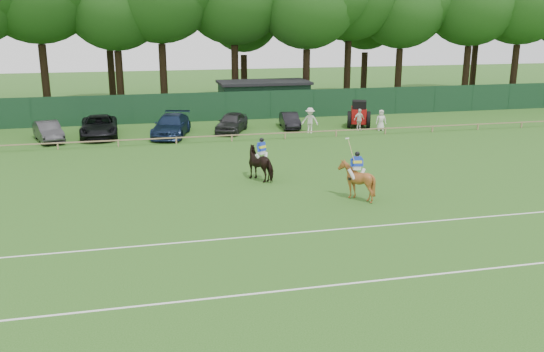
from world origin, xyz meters
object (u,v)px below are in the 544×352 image
object	(u,v)px
suv_black	(99,127)
estate_black	(290,120)
sedan_grey	(48,131)
hatch_grey	(232,122)
horse_dark	(262,163)
tractor	(359,114)
utility_shed	(264,97)
spectator_right	(381,120)
horse_chestnut	(356,180)
spectator_mid	(359,120)
sedan_navy	(171,126)
spectator_left	(310,120)

from	to	relation	value
suv_black	estate_black	world-z (taller)	suv_black
sedan_grey	hatch_grey	size ratio (longest dim) A/B	0.97
sedan_grey	horse_dark	bearing A→B (deg)	-64.44
tractor	sedan_grey	bearing A→B (deg)	-159.36
utility_shed	tractor	distance (m)	10.59
estate_black	spectator_right	distance (m)	7.32
estate_black	horse_chestnut	bearing A→B (deg)	-89.10
sedan_grey	spectator_mid	distance (m)	23.57
spectator_mid	suv_black	bearing A→B (deg)	158.05
spectator_right	sedan_navy	bearing A→B (deg)	-169.51
horse_chestnut	sedan_navy	distance (m)	19.70
suv_black	tractor	xyz separation A→B (m)	(20.57, -0.50, 0.24)
spectator_right	utility_shed	bearing A→B (deg)	140.20
suv_black	utility_shed	xyz separation A→B (m)	(14.46, 8.14, 0.74)
horse_chestnut	tractor	bearing A→B (deg)	-104.93
sedan_navy	spectator_right	distance (m)	16.49
spectator_left	spectator_right	xyz separation A→B (m)	(5.83, -0.27, -0.17)
spectator_mid	spectator_right	bearing A→B (deg)	-30.11
sedan_navy	tractor	bearing A→B (deg)	16.69
tractor	spectator_mid	bearing A→B (deg)	-90.19
sedan_grey	spectator_right	world-z (taller)	spectator_right
sedan_grey	utility_shed	size ratio (longest dim) A/B	0.52
sedan_grey	sedan_navy	distance (m)	8.82
horse_chestnut	tractor	world-z (taller)	tractor
suv_black	hatch_grey	world-z (taller)	suv_black
tractor	suv_black	bearing A→B (deg)	-161.39
sedan_navy	spectator_right	world-z (taller)	spectator_right
spectator_right	utility_shed	world-z (taller)	utility_shed
horse_chestnut	utility_shed	world-z (taller)	utility_shed
sedan_grey	sedan_navy	size ratio (longest dim) A/B	0.77
horse_chestnut	estate_black	xyz separation A→B (m)	(1.76, 19.34, -0.32)
spectator_left	tractor	world-z (taller)	tractor
horse_chestnut	suv_black	world-z (taller)	horse_chestnut
horse_dark	hatch_grey	bearing A→B (deg)	-125.64
sedan_navy	spectator_left	distance (m)	10.66
sedan_navy	utility_shed	distance (m)	12.90
suv_black	tractor	distance (m)	20.57
spectator_left	hatch_grey	bearing A→B (deg)	-173.76
horse_chestnut	utility_shed	xyz separation A→B (m)	(1.28, 27.13, 0.59)
sedan_grey	suv_black	size ratio (longest dim) A/B	0.76
sedan_navy	suv_black	bearing A→B (deg)	-174.90
horse_dark	spectator_mid	distance (m)	16.43
suv_black	hatch_grey	size ratio (longest dim) A/B	1.27
sedan_navy	spectator_left	xyz separation A→B (m)	(10.60, -1.13, 0.17)
utility_shed	sedan_grey	bearing A→B (deg)	-153.63
hatch_grey	spectator_mid	bearing A→B (deg)	15.22
horse_chestnut	suv_black	xyz separation A→B (m)	(-13.18, 19.00, -0.15)
suv_black	spectator_left	world-z (taller)	spectator_left
horse_chestnut	suv_black	bearing A→B (deg)	-48.41
horse_dark	spectator_right	distance (m)	17.29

